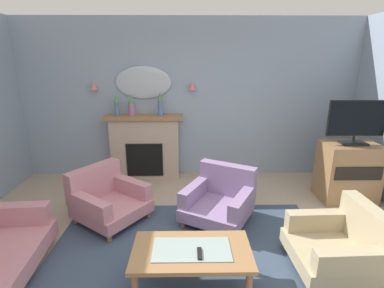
# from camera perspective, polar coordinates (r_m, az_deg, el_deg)

# --- Properties ---
(floor) EXTENTS (6.93, 6.37, 0.10)m
(floor) POSITION_cam_1_polar(r_m,az_deg,el_deg) (3.31, -0.21, -24.61)
(floor) COLOR tan
(floor) RESTS_ON ground
(wall_back) EXTENTS (6.93, 0.10, 2.79)m
(wall_back) POSITION_cam_1_polar(r_m,az_deg,el_deg) (5.27, -0.56, 8.66)
(wall_back) COLOR #8C9EB2
(wall_back) RESTS_ON ground
(patterned_rug) EXTENTS (3.20, 2.40, 0.01)m
(patterned_rug) POSITION_cam_1_polar(r_m,az_deg,el_deg) (3.43, -0.25, -21.70)
(patterned_rug) COLOR #38475B
(patterned_rug) RESTS_ON ground
(fireplace) EXTENTS (1.36, 0.36, 1.16)m
(fireplace) POSITION_cam_1_polar(r_m,az_deg,el_deg) (5.30, -9.15, -0.67)
(fireplace) COLOR tan
(fireplace) RESTS_ON ground
(mantel_vase_left) EXTENTS (0.10, 0.10, 0.38)m
(mantel_vase_left) POSITION_cam_1_polar(r_m,az_deg,el_deg) (5.18, -14.59, 7.71)
(mantel_vase_left) COLOR #4C7093
(mantel_vase_left) RESTS_ON fireplace
(mantel_vase_centre) EXTENTS (0.11, 0.11, 0.37)m
(mantel_vase_centre) POSITION_cam_1_polar(r_m,az_deg,el_deg) (5.13, -11.82, 7.42)
(mantel_vase_centre) COLOR #9E6084
(mantel_vase_centre) RESTS_ON fireplace
(mantel_vase_right) EXTENTS (0.10, 0.10, 0.42)m
(mantel_vase_right) POSITION_cam_1_polar(r_m,az_deg,el_deg) (5.05, -6.22, 7.95)
(mantel_vase_right) COLOR #4C7093
(mantel_vase_right) RESTS_ON fireplace
(wall_mirror) EXTENTS (0.96, 0.06, 0.56)m
(wall_mirror) POSITION_cam_1_polar(r_m,az_deg,el_deg) (5.22, -9.52, 11.83)
(wall_mirror) COLOR #B2BCC6
(wall_sconce_left) EXTENTS (0.14, 0.14, 0.14)m
(wall_sconce_left) POSITION_cam_1_polar(r_m,az_deg,el_deg) (5.36, -18.75, 10.78)
(wall_sconce_left) COLOR #D17066
(wall_sconce_right) EXTENTS (0.14, 0.14, 0.14)m
(wall_sconce_right) POSITION_cam_1_polar(r_m,az_deg,el_deg) (5.11, 0.07, 11.40)
(wall_sconce_right) COLOR #D17066
(coffee_table) EXTENTS (1.10, 0.60, 0.45)m
(coffee_table) POSITION_cam_1_polar(r_m,az_deg,el_deg) (2.88, -0.06, -20.89)
(coffee_table) COLOR olive
(coffee_table) RESTS_ON ground
(tv_remote) EXTENTS (0.04, 0.16, 0.02)m
(tv_remote) POSITION_cam_1_polar(r_m,az_deg,el_deg) (2.78, 1.48, -20.72)
(tv_remote) COLOR black
(tv_remote) RESTS_ON coffee_table
(armchair_by_coffee_table) EXTENTS (0.85, 0.84, 0.71)m
(armchair_by_coffee_table) POSITION_cam_1_polar(r_m,az_deg,el_deg) (3.50, 27.31, -17.00)
(armchair_by_coffee_table) COLOR tan
(armchair_by_coffee_table) RESTS_ON ground
(armchair_in_corner) EXTENTS (1.10, 1.10, 0.71)m
(armchair_in_corner) POSITION_cam_1_polar(r_m,az_deg,el_deg) (4.01, 5.57, -10.51)
(armchair_in_corner) COLOR gray
(armchair_in_corner) RESTS_ON ground
(armchair_near_fireplace) EXTENTS (1.13, 1.13, 0.71)m
(armchair_near_fireplace) POSITION_cam_1_polar(r_m,az_deg,el_deg) (4.16, -16.36, -10.12)
(armchair_near_fireplace) COLOR #B77A84
(armchair_near_fireplace) RESTS_ON ground
(tv_cabinet) EXTENTS (0.80, 0.57, 0.90)m
(tv_cabinet) POSITION_cam_1_polar(r_m,az_deg,el_deg) (5.06, 28.17, -4.83)
(tv_cabinet) COLOR olive
(tv_cabinet) RESTS_ON ground
(tv_flatscreen) EXTENTS (0.84, 0.24, 0.65)m
(tv_flatscreen) POSITION_cam_1_polar(r_m,az_deg,el_deg) (4.83, 29.58, 3.91)
(tv_flatscreen) COLOR black
(tv_flatscreen) RESTS_ON tv_cabinet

